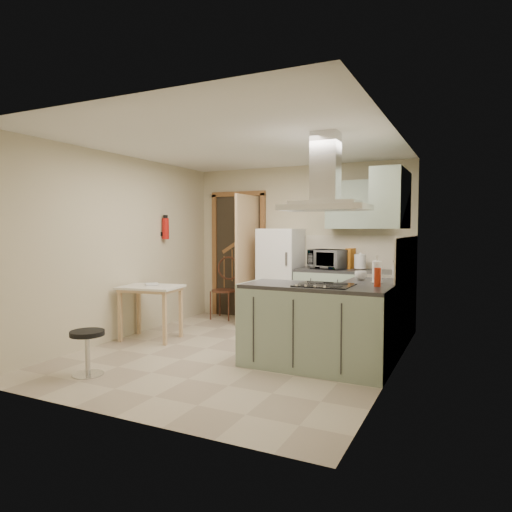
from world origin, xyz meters
The scene contains 28 objects.
floor centered at (0.00, 0.00, 0.00)m, with size 4.20×4.20×0.00m, color tan.
ceiling centered at (0.00, 0.00, 2.50)m, with size 4.20×4.20×0.00m, color silver.
back_wall centered at (0.00, 2.10, 1.25)m, with size 3.60×3.60×0.00m, color #C3B897.
left_wall centered at (-1.80, 0.00, 1.25)m, with size 4.20×4.20×0.00m, color #C3B897.
right_wall centered at (1.80, 0.00, 1.25)m, with size 4.20×4.20×0.00m, color #C3B897.
doorway centered at (-1.10, 2.07, 1.05)m, with size 1.10×0.12×2.10m, color brown.
fridge centered at (-0.20, 1.80, 0.75)m, with size 0.60×0.60×1.50m, color white.
counter_back centered at (0.66, 1.80, 0.45)m, with size 1.08×0.60×0.90m, color #9EB2A0.
counter_right centered at (1.50, 1.12, 0.45)m, with size 0.60×1.95×0.90m, color #9EB2A0.
splashback centered at (0.96, 2.09, 1.15)m, with size 1.68×0.02×0.50m, color beige.
wall_cabinet_back centered at (0.95, 1.93, 1.85)m, with size 0.85×0.35×0.70m, color #9EB2A0.
wall_cabinet_right centered at (1.62, 0.85, 1.85)m, with size 0.35×0.90×0.70m, color #9EB2A0.
peninsula centered at (1.02, -0.18, 0.45)m, with size 1.55×0.65×0.90m, color #9EB2A0.
hob centered at (1.12, -0.18, 0.91)m, with size 0.58×0.50×0.01m, color black.
extractor_hood centered at (1.12, -0.18, 1.72)m, with size 0.90×0.55×0.10m, color silver.
sink centered at (1.50, 0.95, 0.91)m, with size 0.45×0.40×0.01m, color silver.
fire_extinguisher centered at (-1.74, 0.90, 1.50)m, with size 0.10×0.10×0.32m, color #B2140F.
drop_leaf_table centered at (-1.38, 0.08, 0.36)m, with size 0.78×0.58×0.73m, color tan.
bentwood_chair centered at (-1.21, 1.77, 0.47)m, with size 0.42×0.42×0.93m, color #462E17.
stool centered at (-1.00, -1.41, 0.23)m, with size 0.34×0.34×0.46m, color black.
microwave centered at (0.56, 1.81, 1.04)m, with size 0.52×0.35×0.29m, color black.
kettle centered at (1.04, 1.83, 1.02)m, with size 0.17×0.17×0.25m, color white.
cereal_box centered at (0.86, 1.98, 1.05)m, with size 0.08×0.20×0.30m, color #C86C17.
soap_bottle centered at (1.64, 1.27, 0.99)m, with size 0.08×0.09×0.19m, color silver.
paper_towel centered at (1.58, 0.29, 1.03)m, with size 0.10×0.10×0.25m, color white.
cup centered at (1.36, 0.49, 0.95)m, with size 0.14×0.14×0.11m, color silver.
red_bottle centered at (1.65, -0.03, 1.00)m, with size 0.07×0.07×0.20m, color red.
book centered at (-1.50, 0.12, 0.78)m, with size 0.17×0.24×0.11m, color #A44136.
Camera 1 is at (2.55, -4.80, 1.50)m, focal length 32.00 mm.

